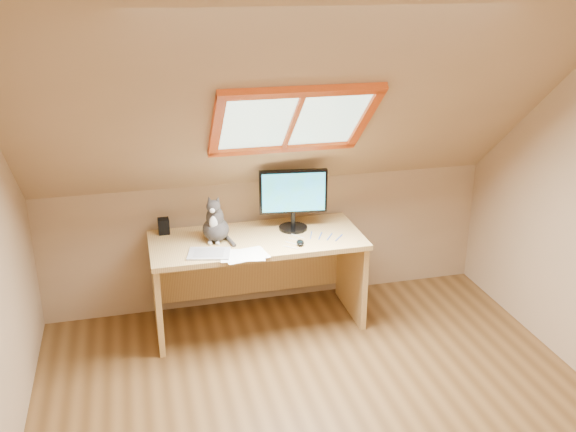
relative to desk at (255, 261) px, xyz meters
name	(u,v)px	position (x,y,z in m)	size (l,w,h in m)	color
room_shell	(352,211)	(0.18, -1.54, 0.95)	(3.52, 3.52, 2.41)	tan
desk	(255,261)	(0.00, 0.00, 0.00)	(1.53, 0.67, 0.70)	tan
monitor	(293,196)	(0.30, 0.03, 0.48)	(0.50, 0.21, 0.46)	black
cat	(215,224)	(-0.29, -0.04, 0.34)	(0.25, 0.27, 0.35)	#413C3A
desk_speaker	(164,226)	(-0.64, 0.18, 0.27)	(0.08, 0.08, 0.11)	black
graphics_tablet	(209,254)	(-0.37, -0.27, 0.22)	(0.28, 0.20, 0.01)	#B2B2B7
mouse	(300,243)	(0.27, -0.26, 0.23)	(0.05, 0.10, 0.03)	black
papers	(236,255)	(-0.20, -0.33, 0.22)	(0.33, 0.27, 0.00)	white
cables	(313,238)	(0.39, -0.18, 0.22)	(0.51, 0.26, 0.01)	silver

